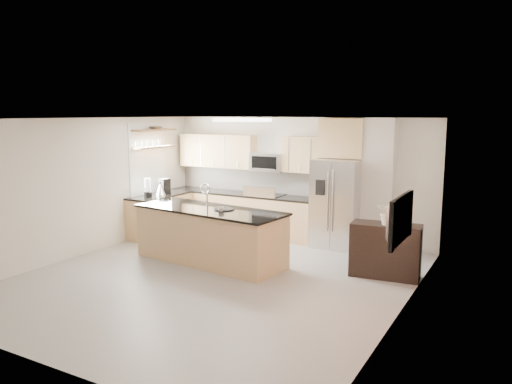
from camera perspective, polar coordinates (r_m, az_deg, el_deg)
The scene contains 27 objects.
floor at distance 8.34m, azimuth -4.82°, elevation -9.84°, with size 6.50×6.50×0.00m, color gray.
ceiling at distance 7.89m, azimuth -5.07°, elevation 8.34°, with size 6.00×6.50×0.02m, color white.
wall_back at distance 10.83m, azimuth 4.71°, elevation 1.62°, with size 6.00×0.02×2.60m, color beige.
wall_front at distance 5.68m, azimuth -23.67°, elevation -5.93°, with size 6.00×0.02×2.60m, color beige.
wall_left at distance 9.98m, azimuth -19.37°, elevation 0.51°, with size 0.02×6.50×2.60m, color beige.
wall_right at distance 6.83m, azimuth 16.46°, elevation -3.10°, with size 0.02×6.50×2.60m, color beige.
back_counter at distance 11.24m, azimuth -1.72°, elevation -2.35°, with size 3.55×0.66×1.44m.
left_counter at distance 11.21m, azimuth -10.96°, elevation -2.61°, with size 0.66×1.50×0.92m.
range at distance 10.93m, azimuth 1.07°, elevation -2.67°, with size 0.76×0.64×1.14m.
upper_cabinets at distance 11.23m, azimuth -1.69°, elevation 4.61°, with size 3.50×0.33×0.75m.
microwave at distance 10.87m, azimuth 1.40°, elevation 3.43°, with size 0.76×0.40×0.40m.
refrigerator at distance 10.15m, azimuth 9.26°, elevation -1.30°, with size 0.92×0.78×1.78m.
partition_column at distance 10.08m, azimuth 13.82°, elevation 0.84°, with size 0.60×0.30×2.60m, color beige.
window at distance 11.23m, azimuth -12.33°, elevation 3.51°, with size 0.04×1.15×1.65m.
shelf_lower at distance 11.20m, azimuth -11.55°, elevation 5.06°, with size 0.30×1.20×0.04m, color brown.
shelf_upper at distance 11.18m, azimuth -11.61°, elevation 6.95°, with size 0.30×1.20×0.04m, color brown.
ceiling_fixture at distance 9.46m, azimuth -1.61°, elevation 8.24°, with size 1.00×0.50×0.06m, color white.
island at distance 9.11m, azimuth -5.28°, elevation -4.94°, with size 2.96×1.34×1.41m.
credenza at distance 8.55m, azimuth 14.58°, elevation -6.49°, with size 1.12×0.47×0.90m, color black.
cup at distance 8.70m, azimuth -4.01°, elevation -1.98°, with size 0.11×0.11×0.09m, color silver.
platter at distance 8.89m, azimuth -3.66°, elevation -1.96°, with size 0.36×0.36×0.02m, color black.
blender at distance 10.84m, azimuth -12.26°, elevation 0.35°, with size 0.17×0.17×0.40m.
kettle at distance 11.07m, azimuth -10.88°, elevation 0.33°, with size 0.23×0.23×0.29m.
coffee_maker at distance 11.28m, azimuth -10.42°, elevation 0.65°, with size 0.20×0.23×0.32m.
bowl at distance 11.24m, azimuth -11.37°, elevation 7.28°, with size 0.35×0.35×0.09m, color silver.
flower_vase at distance 8.30m, azimuth 15.04°, elevation -1.52°, with size 0.58×0.50×0.64m, color silver.
television at distance 6.65m, azimuth 15.34°, elevation -2.93°, with size 1.08×0.14×0.62m, color black.
Camera 1 is at (4.42, -6.53, 2.69)m, focal length 35.00 mm.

